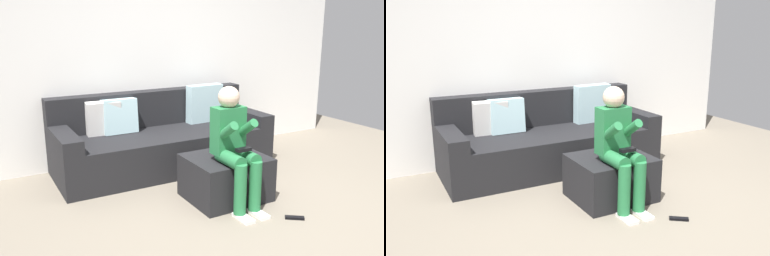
# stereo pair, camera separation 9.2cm
# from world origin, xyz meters

# --- Properties ---
(ground_plane) EXTENTS (7.20, 7.20, 0.00)m
(ground_plane) POSITION_xyz_m (0.00, 0.00, 0.00)
(ground_plane) COLOR slate
(wall_back) EXTENTS (5.54, 0.10, 2.44)m
(wall_back) POSITION_xyz_m (0.00, 2.25, 1.22)
(wall_back) COLOR white
(wall_back) RESTS_ON ground_plane
(couch_sectional) EXTENTS (2.48, 0.95, 0.91)m
(couch_sectional) POSITION_xyz_m (-0.17, 1.79, 0.32)
(couch_sectional) COLOR black
(couch_sectional) RESTS_ON ground_plane
(ottoman) EXTENTS (0.74, 0.62, 0.42)m
(ottoman) POSITION_xyz_m (-0.02, 0.64, 0.21)
(ottoman) COLOR black
(ottoman) RESTS_ON ground_plane
(person_seated) EXTENTS (0.29, 0.59, 1.11)m
(person_seated) POSITION_xyz_m (-0.06, 0.45, 0.60)
(person_seated) COLOR #26723F
(person_seated) RESTS_ON ground_plane
(remote_near_ottoman) EXTENTS (0.16, 0.14, 0.02)m
(remote_near_ottoman) POSITION_xyz_m (0.25, -0.03, 0.01)
(remote_near_ottoman) COLOR black
(remote_near_ottoman) RESTS_ON ground_plane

